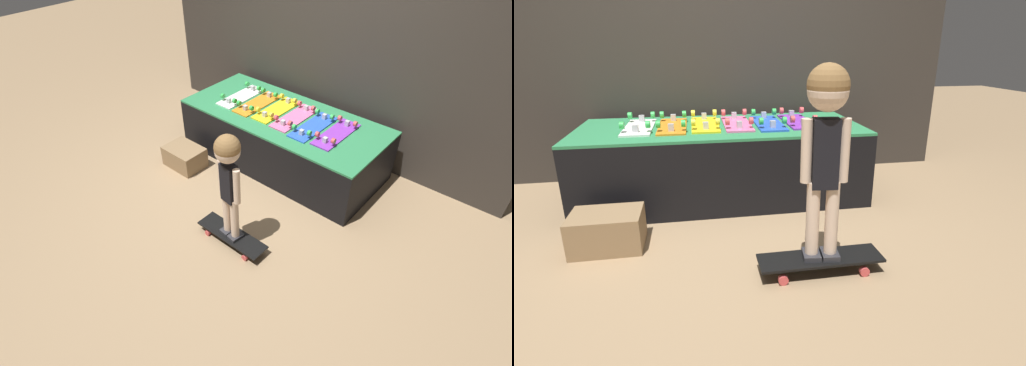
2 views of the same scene
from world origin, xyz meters
TOP-DOWN VIEW (x-y plane):
  - ground_plane at (0.00, 0.00)m, footprint 16.00×16.00m
  - back_wall at (0.00, 1.24)m, footprint 4.33×0.10m
  - display_rack at (0.00, 0.60)m, footprint 2.17×0.97m
  - skateboard_white_on_rack at (-0.62, 0.61)m, footprint 0.21×0.61m
  - skateboard_orange_on_rack at (-0.37, 0.61)m, footprint 0.21×0.61m
  - skateboard_yellow_on_rack at (-0.12, 0.63)m, footprint 0.21×0.61m
  - skateboard_pink_on_rack at (0.12, 0.62)m, footprint 0.21×0.61m
  - skateboard_blue_on_rack at (0.37, 0.59)m, footprint 0.21×0.61m
  - skateboard_purple_on_rack at (0.62, 0.62)m, footprint 0.21×0.61m
  - skateboard_on_floor at (0.43, -0.68)m, footprint 0.68×0.19m
  - child at (0.43, -0.68)m, footprint 0.24×0.20m
  - storage_box at (-0.76, -0.17)m, footprint 0.42×0.31m

SIDE VIEW (x-z plane):
  - ground_plane at x=0.00m, z-range 0.00..0.00m
  - skateboard_on_floor at x=0.43m, z-range 0.03..0.12m
  - storage_box at x=-0.76m, z-range 0.00..0.23m
  - display_rack at x=0.00m, z-range 0.00..0.57m
  - skateboard_white_on_rack at x=-0.62m, z-range 0.55..0.64m
  - skateboard_orange_on_rack at x=-0.37m, z-range 0.55..0.64m
  - skateboard_yellow_on_rack at x=-0.12m, z-range 0.55..0.64m
  - skateboard_pink_on_rack at x=0.12m, z-range 0.55..0.64m
  - skateboard_blue_on_rack at x=0.37m, z-range 0.55..0.64m
  - skateboard_purple_on_rack at x=0.62m, z-range 0.55..0.64m
  - child at x=0.43m, z-range 0.29..1.30m
  - back_wall at x=0.00m, z-range 0.00..2.64m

